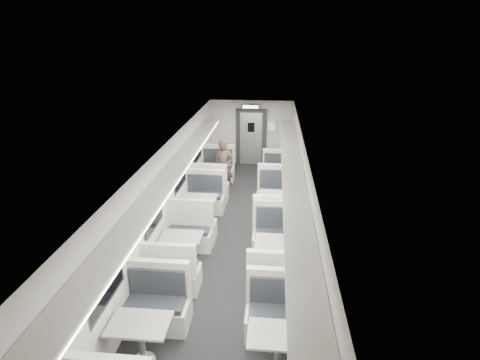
% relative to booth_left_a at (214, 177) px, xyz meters
% --- Properties ---
extents(room, '(3.24, 12.24, 2.64)m').
position_rel_booth_left_a_xyz_m(room, '(1.00, -3.45, 0.81)').
color(room, black).
rests_on(room, ground).
extents(booth_left_a, '(1.08, 2.20, 1.18)m').
position_rel_booth_left_a_xyz_m(booth_left_a, '(0.00, 0.00, 0.00)').
color(booth_left_a, '#B6B5AB').
rests_on(booth_left_a, room).
extents(booth_left_b, '(1.07, 2.16, 1.16)m').
position_rel_booth_left_a_xyz_m(booth_left_b, '(0.00, -2.39, -0.01)').
color(booth_left_b, '#B6B5AB').
rests_on(booth_left_b, room).
extents(booth_left_c, '(1.02, 2.07, 1.11)m').
position_rel_booth_left_a_xyz_m(booth_left_c, '(0.00, -4.27, -0.02)').
color(booth_left_c, '#B6B5AB').
rests_on(booth_left_c, room).
extents(booth_left_d, '(1.06, 2.14, 1.15)m').
position_rel_booth_left_a_xyz_m(booth_left_d, '(0.00, -6.80, -0.01)').
color(booth_left_d, '#B6B5AB').
rests_on(booth_left_d, room).
extents(booth_right_a, '(1.01, 2.05, 1.10)m').
position_rel_booth_left_a_xyz_m(booth_right_a, '(2.00, -0.02, -0.03)').
color(booth_right_a, '#B6B5AB').
rests_on(booth_right_a, room).
extents(booth_right_b, '(1.16, 2.35, 1.26)m').
position_rel_booth_left_a_xyz_m(booth_right_b, '(2.00, -2.17, 0.03)').
color(booth_right_b, '#B6B5AB').
rests_on(booth_right_b, room).
extents(booth_right_c, '(1.11, 2.25, 1.20)m').
position_rel_booth_left_a_xyz_m(booth_right_c, '(2.00, -4.41, 0.01)').
color(booth_right_c, '#B6B5AB').
rests_on(booth_right_c, room).
extents(booth_right_d, '(1.04, 2.12, 1.13)m').
position_rel_booth_left_a_xyz_m(booth_right_d, '(2.00, -6.82, -0.01)').
color(booth_right_d, '#B6B5AB').
rests_on(booth_right_d, room).
extents(passenger, '(0.66, 0.47, 1.70)m').
position_rel_booth_left_a_xyz_m(passenger, '(0.35, -0.29, 0.45)').
color(passenger, black).
rests_on(passenger, room).
extents(window_a, '(0.02, 1.18, 0.84)m').
position_rel_booth_left_a_xyz_m(window_a, '(-0.49, -0.05, 0.96)').
color(window_a, black).
rests_on(window_a, room).
extents(window_b, '(0.02, 1.18, 0.84)m').
position_rel_booth_left_a_xyz_m(window_b, '(-0.49, -2.25, 0.96)').
color(window_b, black).
rests_on(window_b, room).
extents(window_c, '(0.02, 1.18, 0.84)m').
position_rel_booth_left_a_xyz_m(window_c, '(-0.49, -4.45, 0.96)').
color(window_c, black).
rests_on(window_c, room).
extents(window_d, '(0.02, 1.18, 0.84)m').
position_rel_booth_left_a_xyz_m(window_d, '(-0.49, -6.65, 0.96)').
color(window_d, black).
rests_on(window_d, room).
extents(luggage_rack_left, '(0.46, 10.40, 0.09)m').
position_rel_booth_left_a_xyz_m(luggage_rack_left, '(-0.24, -3.75, 1.52)').
color(luggage_rack_left, '#B6B5AB').
rests_on(luggage_rack_left, room).
extents(luggage_rack_right, '(0.46, 10.40, 0.09)m').
position_rel_booth_left_a_xyz_m(luggage_rack_right, '(2.24, -3.75, 1.52)').
color(luggage_rack_right, '#B6B5AB').
rests_on(luggage_rack_right, room).
extents(vestibule_door, '(1.10, 0.13, 2.10)m').
position_rel_booth_left_a_xyz_m(vestibule_door, '(1.00, 2.49, 0.65)').
color(vestibule_door, black).
rests_on(vestibule_door, room).
extents(exit_sign, '(0.62, 0.12, 0.16)m').
position_rel_booth_left_a_xyz_m(exit_sign, '(1.00, 2.00, 1.89)').
color(exit_sign, black).
rests_on(exit_sign, room).
extents(wall_notice, '(0.32, 0.02, 0.40)m').
position_rel_booth_left_a_xyz_m(wall_notice, '(1.75, 2.47, 1.11)').
color(wall_notice, white).
rests_on(wall_notice, room).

